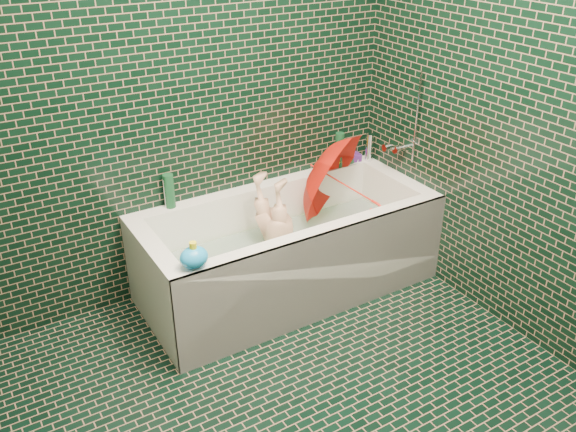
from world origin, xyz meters
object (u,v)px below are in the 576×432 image
bathtub (289,258)px  bath_toy (194,257)px  umbrella (347,186)px  rubber_duck (339,159)px  child (277,242)px

bathtub → bath_toy: (-0.71, -0.30, 0.40)m
umbrella → bathtub: bearing=165.0°
umbrella → rubber_duck: (0.15, 0.29, 0.04)m
rubber_duck → umbrella: bearing=-135.5°
child → rubber_duck: rubber_duck is taller
child → rubber_duck: (0.63, 0.28, 0.29)m
child → bath_toy: bearing=-76.1°
bathtub → umbrella: umbrella is taller
bathtub → child: (-0.05, 0.06, 0.10)m
child → umbrella: (0.48, -0.00, 0.24)m
umbrella → bath_toy: umbrella is taller
bathtub → umbrella: size_ratio=2.92×
child → umbrella: bearing=74.8°
bathtub → umbrella: 0.56m
umbrella → rubber_duck: 0.32m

